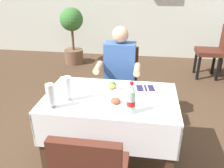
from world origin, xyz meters
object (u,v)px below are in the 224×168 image
cola_bottle_primary (131,100)px  beer_glass_left (51,95)px  plate_near_camera (115,103)px  seated_diner_far (119,74)px  main_dining_table (110,113)px  napkin_cutlery_set (145,88)px  background_chair_left (214,49)px  potted_plant_corner (72,31)px  chair_far_diner_seat (120,82)px  plate_far_diner (111,86)px  beer_glass_middle (68,89)px

cola_bottle_primary → beer_glass_left: bearing=-178.2°
plate_near_camera → beer_glass_left: size_ratio=1.05×
seated_diner_far → main_dining_table: bearing=-90.1°
napkin_cutlery_set → background_chair_left: (1.22, 2.27, -0.21)m
cola_bottle_primary → napkin_cutlery_set: size_ratio=1.40×
seated_diner_far → potted_plant_corner: size_ratio=1.07×
beer_glass_left → cola_bottle_primary: size_ratio=0.79×
chair_far_diner_seat → background_chair_left: 2.30m
seated_diner_far → cola_bottle_primary: size_ratio=4.59×
plate_far_diner → napkin_cutlery_set: size_ratio=1.29×
napkin_cutlery_set → chair_far_diner_seat: bearing=119.5°
chair_far_diner_seat → plate_far_diner: bearing=-92.8°
beer_glass_left → cola_bottle_primary: 0.66m
main_dining_table → plate_far_diner: plate_far_diner is taller
background_chair_left → seated_diner_far: bearing=-130.0°
cola_bottle_primary → background_chair_left: cola_bottle_primary is taller
seated_diner_far → beer_glass_middle: 0.89m
main_dining_table → plate_near_camera: (0.06, -0.15, 0.20)m
main_dining_table → cola_bottle_primary: cola_bottle_primary is taller
beer_glass_middle → potted_plant_corner: size_ratio=0.19×
chair_far_diner_seat → beer_glass_left: beer_glass_left is taller
seated_diner_far → beer_glass_middle: size_ratio=5.54×
beer_glass_middle → napkin_cutlery_set: (0.67, 0.35, -0.11)m
main_dining_table → cola_bottle_primary: bearing=-51.0°
potted_plant_corner → chair_far_diner_seat: bearing=-59.1°
plate_far_diner → cola_bottle_primary: cola_bottle_primary is taller
chair_far_diner_seat → cola_bottle_primary: (0.21, -1.03, 0.32)m
beer_glass_left → seated_diner_far: bearing=64.1°
napkin_cutlery_set → background_chair_left: background_chair_left is taller
plate_far_diner → napkin_cutlery_set: bearing=4.2°
main_dining_table → napkin_cutlery_set: (0.32, 0.22, 0.18)m
chair_far_diner_seat → plate_near_camera: size_ratio=4.22×
beer_glass_left → potted_plant_corner: potted_plant_corner is taller
plate_near_camera → cola_bottle_primary: cola_bottle_primary is taller
background_chair_left → potted_plant_corner: bearing=172.2°
plate_near_camera → beer_glass_middle: 0.43m
cola_bottle_primary → seated_diner_far: bearing=102.6°
chair_far_diner_seat → beer_glass_left: (-0.46, -1.05, 0.32)m
seated_diner_far → napkin_cutlery_set: bearing=-55.0°
seated_diner_far → beer_glass_left: 1.06m
main_dining_table → background_chair_left: background_chair_left is taller
plate_far_diner → background_chair_left: background_chair_left is taller
cola_bottle_primary → background_chair_left: bearing=64.2°
chair_far_diner_seat → potted_plant_corner: size_ratio=0.82×
cola_bottle_primary → napkin_cutlery_set: (0.11, 0.47, -0.11)m
napkin_cutlery_set → main_dining_table: bearing=-145.4°
main_dining_table → beer_glass_middle: (-0.36, -0.13, 0.29)m
napkin_cutlery_set → potted_plant_corner: (-1.57, 2.66, -0.06)m
plate_near_camera → plate_far_diner: 0.35m
plate_far_diner → potted_plant_corner: potted_plant_corner is taller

